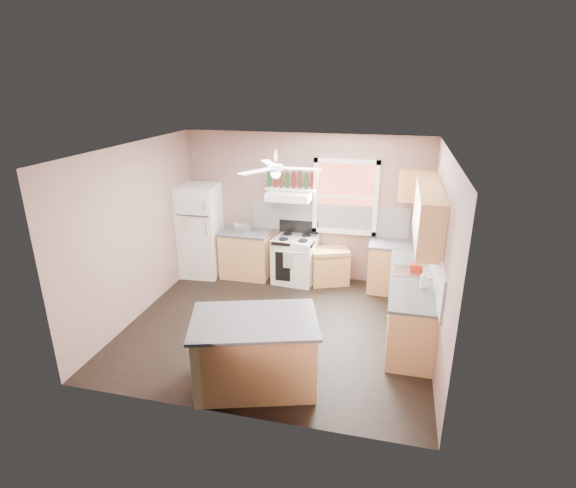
% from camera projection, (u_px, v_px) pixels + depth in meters
% --- Properties ---
extents(floor, '(4.50, 4.50, 0.00)m').
position_uv_depth(floor, '(277.00, 326.00, 6.92)').
color(floor, black).
rests_on(floor, ground).
extents(ceiling, '(4.50, 4.50, 0.00)m').
position_uv_depth(ceiling, '(275.00, 149.00, 5.99)').
color(ceiling, white).
rests_on(ceiling, ground).
extents(wall_back, '(4.50, 0.05, 2.70)m').
position_uv_depth(wall_back, '(305.00, 207.00, 8.30)').
color(wall_back, '#81625A').
rests_on(wall_back, ground).
extents(wall_right, '(0.05, 4.00, 2.70)m').
position_uv_depth(wall_right, '(442.00, 258.00, 5.95)').
color(wall_right, '#81625A').
rests_on(wall_right, ground).
extents(wall_left, '(0.05, 4.00, 2.70)m').
position_uv_depth(wall_left, '(135.00, 232.00, 6.95)').
color(wall_left, '#81625A').
rests_on(wall_left, ground).
extents(backsplash_back, '(2.90, 0.03, 0.55)m').
position_uv_depth(backsplash_back, '(328.00, 219.00, 8.22)').
color(backsplash_back, white).
rests_on(backsplash_back, wall_back).
extents(backsplash_right, '(0.03, 2.60, 0.55)m').
position_uv_depth(backsplash_right, '(436.00, 261.00, 6.29)').
color(backsplash_right, white).
rests_on(backsplash_right, wall_right).
extents(window_view, '(1.00, 0.02, 1.20)m').
position_uv_depth(window_view, '(345.00, 197.00, 8.01)').
color(window_view, brown).
rests_on(window_view, wall_back).
extents(window_frame, '(1.16, 0.07, 1.36)m').
position_uv_depth(window_frame, '(345.00, 197.00, 7.98)').
color(window_frame, white).
rests_on(window_frame, wall_back).
extents(refrigerator, '(0.79, 0.77, 1.75)m').
position_uv_depth(refrigerator, '(199.00, 231.00, 8.52)').
color(refrigerator, white).
rests_on(refrigerator, floor).
extents(base_cabinet_left, '(0.90, 0.60, 0.86)m').
position_uv_depth(base_cabinet_left, '(246.00, 255.00, 8.55)').
color(base_cabinet_left, tan).
rests_on(base_cabinet_left, floor).
extents(counter_left, '(0.92, 0.62, 0.04)m').
position_uv_depth(counter_left, '(245.00, 232.00, 8.40)').
color(counter_left, '#444446').
rests_on(counter_left, base_cabinet_left).
extents(toaster, '(0.32, 0.25, 0.18)m').
position_uv_depth(toaster, '(242.00, 227.00, 8.35)').
color(toaster, silver).
rests_on(toaster, counter_left).
extents(stove, '(0.80, 0.71, 0.86)m').
position_uv_depth(stove, '(295.00, 260.00, 8.33)').
color(stove, white).
rests_on(stove, floor).
extents(range_hood, '(0.78, 0.50, 0.14)m').
position_uv_depth(range_hood, '(289.00, 196.00, 8.01)').
color(range_hood, white).
rests_on(range_hood, wall_back).
extents(bottle_shelf, '(0.90, 0.26, 0.03)m').
position_uv_depth(bottle_shelf, '(291.00, 189.00, 8.08)').
color(bottle_shelf, white).
rests_on(bottle_shelf, range_hood).
extents(cart, '(0.79, 0.66, 0.67)m').
position_uv_depth(cart, '(329.00, 266.00, 8.28)').
color(cart, tan).
rests_on(cart, floor).
extents(base_cabinet_corner, '(1.00, 0.60, 0.86)m').
position_uv_depth(base_cabinet_corner, '(397.00, 268.00, 7.93)').
color(base_cabinet_corner, tan).
rests_on(base_cabinet_corner, floor).
extents(base_cabinet_right, '(0.60, 2.20, 0.86)m').
position_uv_depth(base_cabinet_right, '(410.00, 306.00, 6.61)').
color(base_cabinet_right, tan).
rests_on(base_cabinet_right, floor).
extents(counter_corner, '(1.02, 0.62, 0.04)m').
position_uv_depth(counter_corner, '(399.00, 245.00, 7.78)').
color(counter_corner, '#444446').
rests_on(counter_corner, base_cabinet_corner).
extents(counter_right, '(0.62, 2.22, 0.04)m').
position_uv_depth(counter_right, '(412.00, 278.00, 6.46)').
color(counter_right, '#444446').
rests_on(counter_right, base_cabinet_right).
extents(sink, '(0.55, 0.45, 0.03)m').
position_uv_depth(sink, '(412.00, 272.00, 6.64)').
color(sink, silver).
rests_on(sink, counter_right).
extents(faucet, '(0.03, 0.03, 0.14)m').
position_uv_depth(faucet, '(424.00, 268.00, 6.58)').
color(faucet, silver).
rests_on(faucet, sink).
extents(upper_cabinet_right, '(0.33, 1.80, 0.76)m').
position_uv_depth(upper_cabinet_right, '(428.00, 215.00, 6.30)').
color(upper_cabinet_right, tan).
rests_on(upper_cabinet_right, wall_right).
extents(upper_cabinet_corner, '(0.60, 0.33, 0.52)m').
position_uv_depth(upper_cabinet_corner, '(417.00, 186.00, 7.50)').
color(upper_cabinet_corner, tan).
rests_on(upper_cabinet_corner, wall_back).
extents(paper_towel, '(0.26, 0.12, 0.12)m').
position_uv_depth(paper_towel, '(420.00, 223.00, 7.73)').
color(paper_towel, white).
rests_on(paper_towel, wall_back).
extents(island, '(1.62, 1.28, 0.86)m').
position_uv_depth(island, '(255.00, 353.00, 5.48)').
color(island, tan).
rests_on(island, floor).
extents(island_top, '(1.73, 1.38, 0.04)m').
position_uv_depth(island_top, '(254.00, 321.00, 5.32)').
color(island_top, '#444446').
rests_on(island_top, island).
extents(ceiling_fan_hub, '(0.20, 0.20, 0.08)m').
position_uv_depth(ceiling_fan_hub, '(276.00, 168.00, 6.07)').
color(ceiling_fan_hub, white).
rests_on(ceiling_fan_hub, ceiling).
extents(soap_bottle, '(0.12, 0.12, 0.27)m').
position_uv_depth(soap_bottle, '(424.00, 279.00, 6.07)').
color(soap_bottle, silver).
rests_on(soap_bottle, counter_right).
extents(red_caddy, '(0.18, 0.13, 0.10)m').
position_uv_depth(red_caddy, '(416.00, 268.00, 6.66)').
color(red_caddy, '#A8200E').
rests_on(red_caddy, counter_right).
extents(wine_bottles, '(0.86, 0.06, 0.31)m').
position_uv_depth(wine_bottles, '(291.00, 180.00, 8.03)').
color(wine_bottles, '#143819').
rests_on(wine_bottles, bottle_shelf).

